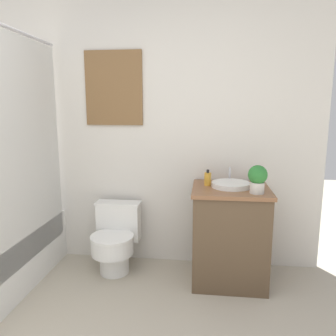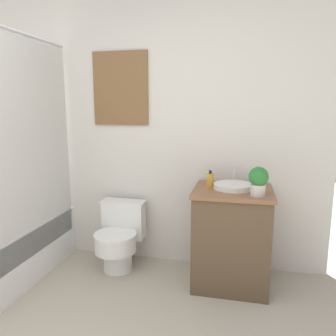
# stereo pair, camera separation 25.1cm
# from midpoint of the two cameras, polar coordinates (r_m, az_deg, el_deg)

# --- Properties ---
(wall_back) EXTENTS (3.52, 0.07, 2.50)m
(wall_back) POSITION_cam_midpoint_polar(r_m,az_deg,el_deg) (3.04, -9.95, 7.00)
(wall_back) COLOR silver
(wall_back) RESTS_ON ground_plane
(toilet) EXTENTS (0.40, 0.49, 0.59)m
(toilet) POSITION_cam_midpoint_polar(r_m,az_deg,el_deg) (3.01, -11.59, -12.06)
(toilet) COLOR white
(toilet) RESTS_ON ground_plane
(vanity) EXTENTS (0.62, 0.56, 0.80)m
(vanity) POSITION_cam_midpoint_polar(r_m,az_deg,el_deg) (2.78, 8.07, -11.40)
(vanity) COLOR brown
(vanity) RESTS_ON ground_plane
(sink) EXTENTS (0.31, 0.35, 0.13)m
(sink) POSITION_cam_midpoint_polar(r_m,az_deg,el_deg) (2.68, 8.28, -2.90)
(sink) COLOR white
(sink) RESTS_ON vanity
(soap_bottle) EXTENTS (0.06, 0.06, 0.13)m
(soap_bottle) POSITION_cam_midpoint_polar(r_m,az_deg,el_deg) (2.71, 4.31, -1.91)
(soap_bottle) COLOR gold
(soap_bottle) RESTS_ON vanity
(potted_plant) EXTENTS (0.14, 0.14, 0.21)m
(potted_plant) POSITION_cam_midpoint_polar(r_m,az_deg,el_deg) (2.50, 12.59, -1.73)
(potted_plant) COLOR beige
(potted_plant) RESTS_ON vanity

